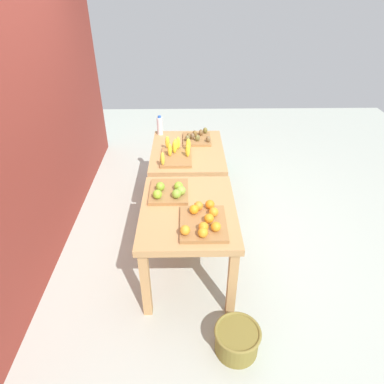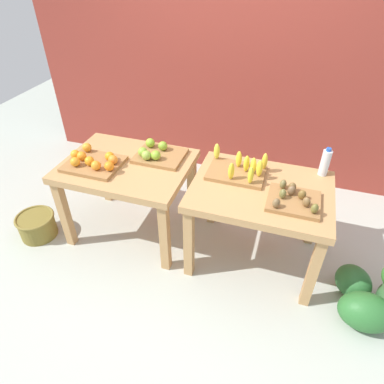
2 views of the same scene
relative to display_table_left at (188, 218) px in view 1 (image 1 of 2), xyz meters
name	(u,v)px [view 1 (image 1 of 2)]	position (x,y,z in m)	size (l,w,h in m)	color
ground_plane	(188,233)	(0.56, 0.00, -0.63)	(8.00, 8.00, 0.00)	#B1B9AD
back_wall	(28,98)	(0.56, 1.35, 0.87)	(4.40, 0.12, 3.00)	maroon
display_table_left	(188,218)	(0.00, 0.00, 0.00)	(1.04, 0.80, 0.74)	tan
display_table_right	(188,158)	(1.12, 0.00, 0.00)	(1.04, 0.80, 0.74)	tan
orange_bin	(203,221)	(-0.23, -0.12, 0.15)	(0.45, 0.37, 0.11)	#9E6F3E
apple_bin	(170,191)	(0.21, 0.16, 0.14)	(0.40, 0.34, 0.11)	#9E6F3E
banana_crate	(176,154)	(0.92, 0.12, 0.15)	(0.45, 0.32, 0.17)	#9E6F3E
kiwi_bin	(197,138)	(1.35, -0.11, 0.14)	(0.36, 0.32, 0.10)	#9E6F3E
water_bottle	(160,126)	(1.54, 0.33, 0.22)	(0.07, 0.07, 0.23)	silver
watermelon_pile	(206,155)	(2.06, -0.27, -0.44)	(0.61, 0.59, 0.49)	#376938
wicker_basket	(237,340)	(-0.81, -0.35, -0.51)	(0.34, 0.34, 0.22)	olive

